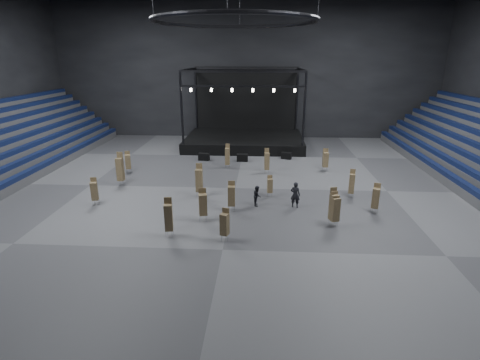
# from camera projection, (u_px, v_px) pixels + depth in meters

# --- Properties ---
(floor) EXTENTS (50.00, 50.00, 0.00)m
(floor) POSITION_uv_depth(u_px,v_px,m) (235.00, 188.00, 31.41)
(floor) COLOR #4D4D50
(floor) RESTS_ON ground
(wall_back) EXTENTS (50.00, 0.20, 18.00)m
(wall_back) POSITION_uv_depth(u_px,v_px,m) (247.00, 68.00, 48.43)
(wall_back) COLOR black
(wall_back) RESTS_ON ground
(wall_front) EXTENTS (50.00, 0.20, 18.00)m
(wall_front) POSITION_uv_depth(u_px,v_px,m) (171.00, 129.00, 8.68)
(wall_front) COLOR black
(wall_front) RESTS_ON ground
(stage) EXTENTS (14.00, 10.00, 9.20)m
(stage) POSITION_uv_depth(u_px,v_px,m) (245.00, 133.00, 46.32)
(stage) COLOR black
(stage) RESTS_ON floor
(truss_ring) EXTENTS (12.30, 12.30, 5.15)m
(truss_ring) POSITION_uv_depth(u_px,v_px,m) (235.00, 21.00, 27.29)
(truss_ring) COLOR black
(truss_ring) RESTS_ON ceiling
(flight_case_left) EXTENTS (1.22, 0.76, 0.76)m
(flight_case_left) POSITION_uv_depth(u_px,v_px,m) (204.00, 157.00, 39.63)
(flight_case_left) COLOR black
(flight_case_left) RESTS_ON floor
(flight_case_mid) EXTENTS (1.16, 0.58, 0.77)m
(flight_case_mid) POSITION_uv_depth(u_px,v_px,m) (242.00, 158.00, 39.26)
(flight_case_mid) COLOR black
(flight_case_mid) RESTS_ON floor
(flight_case_right) EXTENTS (1.19, 0.85, 0.71)m
(flight_case_right) POSITION_uv_depth(u_px,v_px,m) (286.00, 156.00, 40.15)
(flight_case_right) COLOR black
(flight_case_right) RESTS_ON floor
(chair_stack_0) EXTENTS (0.49, 0.49, 2.27)m
(chair_stack_0) POSITION_uv_depth(u_px,v_px,m) (352.00, 183.00, 29.08)
(chair_stack_0) COLOR silver
(chair_stack_0) RESTS_ON floor
(chair_stack_1) EXTENTS (0.45, 0.45, 1.72)m
(chair_stack_1) POSITION_uv_depth(u_px,v_px,m) (270.00, 185.00, 29.29)
(chair_stack_1) COLOR silver
(chair_stack_1) RESTS_ON floor
(chair_stack_2) EXTENTS (0.50, 0.50, 2.40)m
(chair_stack_2) POSITION_uv_depth(u_px,v_px,m) (267.00, 161.00, 35.00)
(chair_stack_2) COLOR silver
(chair_stack_2) RESTS_ON floor
(chair_stack_3) EXTENTS (0.60, 0.60, 2.59)m
(chair_stack_3) POSITION_uv_depth(u_px,v_px,m) (334.00, 206.00, 24.16)
(chair_stack_3) COLOR silver
(chair_stack_3) RESTS_ON floor
(chair_stack_4) EXTENTS (0.64, 0.64, 2.38)m
(chair_stack_4) POSITION_uv_depth(u_px,v_px,m) (335.00, 209.00, 24.03)
(chair_stack_4) COLOR silver
(chair_stack_4) RESTS_ON floor
(chair_stack_5) EXTENTS (0.56, 0.56, 2.09)m
(chair_stack_5) POSITION_uv_depth(u_px,v_px,m) (94.00, 191.00, 27.64)
(chair_stack_5) COLOR silver
(chair_stack_5) RESTS_ON floor
(chair_stack_6) EXTENTS (0.62, 0.62, 2.18)m
(chair_stack_6) POSITION_uv_depth(u_px,v_px,m) (376.00, 198.00, 26.13)
(chair_stack_6) COLOR silver
(chair_stack_6) RESTS_ON floor
(chair_stack_7) EXTENTS (0.59, 0.59, 2.04)m
(chair_stack_7) POSITION_uv_depth(u_px,v_px,m) (225.00, 224.00, 22.26)
(chair_stack_7) COLOR silver
(chair_stack_7) RESTS_ON floor
(chair_stack_8) EXTENTS (0.52, 0.52, 2.20)m
(chair_stack_8) POSITION_uv_depth(u_px,v_px,m) (231.00, 195.00, 26.52)
(chair_stack_8) COLOR silver
(chair_stack_8) RESTS_ON floor
(chair_stack_9) EXTENTS (0.52, 0.52, 2.67)m
(chair_stack_9) POSITION_uv_depth(u_px,v_px,m) (199.00, 180.00, 29.18)
(chair_stack_9) COLOR silver
(chair_stack_9) RESTS_ON floor
(chair_stack_10) EXTENTS (0.52, 0.52, 2.19)m
(chair_stack_10) POSITION_uv_depth(u_px,v_px,m) (325.00, 159.00, 35.69)
(chair_stack_10) COLOR silver
(chair_stack_10) RESTS_ON floor
(chair_stack_11) EXTENTS (0.55, 0.55, 2.89)m
(chair_stack_11) POSITION_uv_depth(u_px,v_px,m) (120.00, 169.00, 31.69)
(chair_stack_11) COLOR silver
(chair_stack_11) RESTS_ON floor
(chair_stack_12) EXTENTS (0.60, 0.60, 2.07)m
(chair_stack_12) POSITION_uv_depth(u_px,v_px,m) (128.00, 161.00, 35.21)
(chair_stack_12) COLOR silver
(chair_stack_12) RESTS_ON floor
(chair_stack_13) EXTENTS (0.64, 0.64, 2.26)m
(chair_stack_13) POSITION_uv_depth(u_px,v_px,m) (203.00, 204.00, 24.89)
(chair_stack_13) COLOR silver
(chair_stack_13) RESTS_ON floor
(chair_stack_14) EXTENTS (0.55, 0.55, 2.49)m
(chair_stack_14) POSITION_uv_depth(u_px,v_px,m) (169.00, 217.00, 22.73)
(chair_stack_14) COLOR silver
(chair_stack_14) RESTS_ON floor
(chair_stack_15) EXTENTS (0.44, 0.44, 2.42)m
(chair_stack_15) POSITION_uv_depth(u_px,v_px,m) (227.00, 156.00, 36.67)
(chair_stack_15) COLOR silver
(chair_stack_15) RESTS_ON floor
(man_center) EXTENTS (0.80, 0.63, 1.93)m
(man_center) POSITION_uv_depth(u_px,v_px,m) (295.00, 195.00, 27.21)
(man_center) COLOR black
(man_center) RESTS_ON floor
(crew_member) EXTENTS (0.59, 0.75, 1.51)m
(crew_member) POSITION_uv_depth(u_px,v_px,m) (257.00, 196.00, 27.64)
(crew_member) COLOR black
(crew_member) RESTS_ON floor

